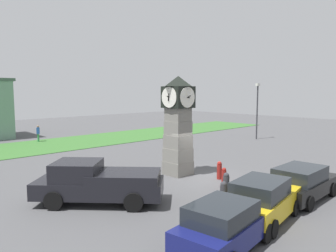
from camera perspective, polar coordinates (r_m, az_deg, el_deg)
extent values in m
plane|color=#4C4C4F|center=(19.04, 5.85, -8.81)|extent=(89.92, 89.92, 0.00)
cube|color=slate|center=(19.43, 1.74, -7.28)|extent=(1.35, 1.35, 0.78)
cube|color=gray|center=(19.26, 1.75, -5.00)|extent=(1.30, 1.30, 0.78)
cube|color=gray|center=(19.12, 1.75, -2.70)|extent=(1.24, 1.24, 0.78)
cube|color=gray|center=(19.02, 1.76, -0.36)|extent=(1.19, 1.19, 0.78)
cube|color=gray|center=(18.94, 1.77, 2.00)|extent=(1.14, 1.14, 0.78)
cube|color=black|center=(18.90, 1.78, 5.05)|extent=(1.42, 1.42, 1.23)
cylinder|color=white|center=(19.41, 0.23, 5.09)|extent=(1.17, 0.04, 1.17)
cube|color=black|center=(19.44, 0.16, 5.09)|extent=(0.06, 0.07, 0.27)
cube|color=black|center=(19.44, 0.16, 5.09)|extent=(0.04, 0.43, 0.18)
cylinder|color=white|center=(18.39, 3.41, 5.02)|extent=(1.17, 0.04, 1.17)
cube|color=black|center=(18.37, 3.50, 5.01)|extent=(0.06, 0.26, 0.11)
cube|color=black|center=(18.37, 3.50, 5.01)|extent=(0.04, 0.41, 0.22)
cylinder|color=white|center=(19.43, 3.29, 5.08)|extent=(0.04, 1.17, 1.17)
cube|color=black|center=(19.45, 3.37, 5.08)|extent=(0.26, 0.06, 0.05)
cube|color=black|center=(19.45, 3.37, 5.08)|extent=(0.08, 0.04, 0.44)
cylinder|color=white|center=(18.38, 0.18, 5.03)|extent=(0.04, 1.17, 1.17)
cube|color=black|center=(18.36, 0.10, 5.02)|extent=(0.25, 0.06, 0.16)
cube|color=black|center=(18.36, 0.10, 5.02)|extent=(0.08, 0.04, 0.44)
pyramid|color=black|center=(18.90, 1.79, 7.82)|extent=(1.49, 1.49, 0.59)
cylinder|color=#333338|center=(14.62, 9.65, -11.79)|extent=(0.31, 0.31, 0.85)
sphere|color=#333338|center=(14.48, 9.68, -10.01)|extent=(0.28, 0.28, 0.28)
cylinder|color=#333338|center=(16.16, 10.08, -10.06)|extent=(0.30, 0.30, 0.84)
sphere|color=#333338|center=(16.04, 10.11, -8.47)|extent=(0.27, 0.27, 0.27)
cylinder|color=maroon|center=(17.25, 9.71, -9.00)|extent=(0.25, 0.25, 0.85)
sphere|color=maroon|center=(17.13, 9.74, -7.52)|extent=(0.22, 0.22, 0.22)
cylinder|color=maroon|center=(18.61, 8.93, -7.87)|extent=(0.27, 0.27, 0.84)
sphere|color=maroon|center=(18.51, 8.95, -6.48)|extent=(0.25, 0.25, 0.25)
cube|color=navy|center=(10.81, 10.05, -17.33)|extent=(4.04, 2.18, 0.70)
cube|color=#1E2328|center=(10.33, 9.31, -14.64)|extent=(2.30, 1.83, 0.57)
cylinder|color=black|center=(12.25, 9.40, -15.93)|extent=(0.66, 0.30, 0.64)
cylinder|color=black|center=(11.60, 16.73, -17.42)|extent=(0.66, 0.30, 0.64)
cylinder|color=black|center=(10.41, 2.42, -20.01)|extent=(0.66, 0.30, 0.64)
cube|color=gold|center=(13.22, 16.21, -12.94)|extent=(4.19, 2.31, 0.74)
cube|color=#1E2328|center=(12.74, 15.82, -10.41)|extent=(2.40, 1.90, 0.64)
cylinder|color=black|center=(14.69, 14.92, -12.26)|extent=(0.67, 0.32, 0.64)
cylinder|color=black|center=(14.19, 21.16, -13.13)|extent=(0.67, 0.32, 0.64)
cylinder|color=black|center=(12.57, 10.48, -15.37)|extent=(0.67, 0.32, 0.64)
cylinder|color=black|center=(11.99, 17.74, -16.66)|extent=(0.67, 0.32, 0.64)
cube|color=black|center=(16.33, 22.40, -9.66)|extent=(4.42, 1.87, 0.63)
cube|color=#1E2328|center=(15.88, 22.03, -7.75)|extent=(2.44, 1.68, 0.62)
cylinder|color=black|center=(17.92, 21.54, -9.11)|extent=(0.64, 0.23, 0.64)
cylinder|color=black|center=(17.36, 26.72, -9.84)|extent=(0.64, 0.23, 0.64)
cylinder|color=black|center=(15.55, 17.46, -11.29)|extent=(0.64, 0.23, 0.64)
cylinder|color=black|center=(14.90, 23.35, -12.30)|extent=(0.64, 0.23, 0.64)
cube|color=black|center=(14.85, -11.87, -10.44)|extent=(5.21, 5.36, 0.70)
cube|color=black|center=(14.93, -15.56, -7.47)|extent=(2.68, 2.68, 0.80)
cube|color=black|center=(14.47, -7.64, -8.62)|extent=(3.51, 3.55, 0.36)
cylinder|color=black|center=(14.61, -19.23, -12.17)|extent=(0.75, 0.77, 0.80)
cylinder|color=black|center=(16.27, -16.74, -10.20)|extent=(0.75, 0.77, 0.80)
cylinder|color=black|center=(13.75, -5.99, -13.03)|extent=(0.75, 0.77, 0.80)
cylinder|color=black|center=(15.50, -4.92, -10.78)|extent=(0.75, 0.77, 0.80)
cylinder|color=#338C4C|center=(33.74, -21.67, -1.95)|extent=(0.14, 0.14, 0.79)
cylinder|color=#338C4C|center=(33.94, -21.63, -1.90)|extent=(0.14, 0.14, 0.79)
cube|color=#264CA5|center=(33.75, -21.70, -0.76)|extent=(0.41, 0.47, 0.59)
sphere|color=#8C664C|center=(33.71, -21.72, -0.08)|extent=(0.21, 0.21, 0.21)
cylinder|color=#333338|center=(34.23, 15.25, 2.25)|extent=(0.14, 0.14, 5.39)
cube|color=silver|center=(34.16, 15.39, 6.97)|extent=(0.50, 0.24, 0.24)
cube|color=#386B2D|center=(32.31, -16.23, -2.77)|extent=(53.95, 7.69, 0.04)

